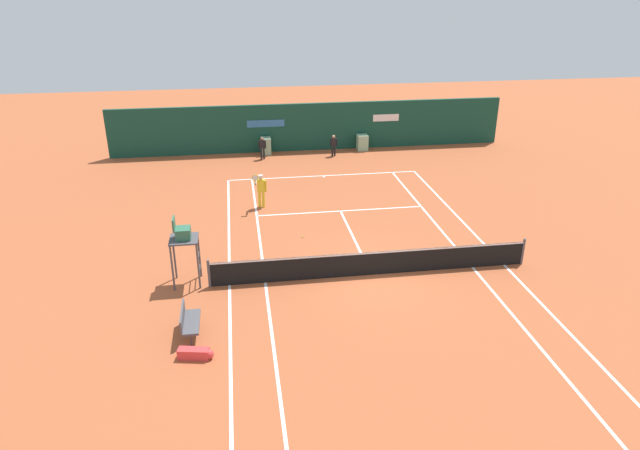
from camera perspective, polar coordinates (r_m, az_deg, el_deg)
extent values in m
plane|color=#A8512D|center=(21.68, 5.16, -4.96)|extent=(80.00, 80.00, 0.00)
cube|color=white|center=(32.22, 0.34, 4.94)|extent=(10.60, 0.10, 0.01)
cube|color=white|center=(21.16, -9.02, -5.94)|extent=(0.10, 23.40, 0.01)
cube|color=white|center=(21.16, -5.49, -5.73)|extent=(0.10, 23.40, 0.01)
cube|color=white|center=(22.89, 14.97, -4.09)|extent=(0.10, 23.40, 0.01)
cube|color=white|center=(23.42, 17.90, -3.80)|extent=(0.10, 23.40, 0.01)
cube|color=white|center=(27.33, 2.06, 1.41)|extent=(8.00, 0.10, 0.01)
cube|color=white|center=(24.46, 3.43, -1.41)|extent=(0.10, 6.40, 0.01)
cube|color=white|center=(32.08, 0.38, 4.86)|extent=(0.10, 0.24, 0.01)
cylinder|color=#4C4C51|center=(20.93, -11.03, -4.78)|extent=(0.10, 0.10, 1.07)
cylinder|color=#4C4C51|center=(23.50, 19.60, -2.50)|extent=(0.10, 0.10, 1.07)
cube|color=black|center=(21.45, 5.20, -3.85)|extent=(12.00, 0.03, 0.95)
cube|color=white|center=(21.25, 5.25, -2.78)|extent=(12.00, 0.04, 0.06)
cube|color=#144233|center=(36.84, -0.95, 9.78)|extent=(25.00, 0.24, 3.00)
cube|color=#2D6BA8|center=(36.36, -5.44, 10.05)|extent=(2.36, 0.02, 0.44)
cube|color=white|center=(37.54, 6.60, 10.59)|extent=(1.70, 0.02, 0.44)
cube|color=#8CB793|center=(36.30, -5.43, 7.86)|extent=(0.62, 0.70, 1.05)
cube|color=#8CB793|center=(37.13, 4.24, 8.23)|extent=(0.66, 0.70, 0.99)
cylinder|color=#47474C|center=(21.55, -11.95, -2.98)|extent=(0.07, 0.07, 1.75)
cylinder|color=#47474C|center=(20.75, -12.06, -4.08)|extent=(0.07, 0.07, 1.75)
cylinder|color=#47474C|center=(21.64, -14.33, -3.11)|extent=(0.07, 0.07, 1.75)
cylinder|color=#47474C|center=(20.84, -14.53, -4.21)|extent=(0.07, 0.07, 1.75)
cylinder|color=#47474C|center=(21.31, -11.93, -4.36)|extent=(0.04, 0.81, 0.04)
cylinder|color=#47474C|center=(21.07, -12.04, -3.10)|extent=(0.04, 0.81, 0.04)
cube|color=#47474C|center=(20.80, -13.45, -1.37)|extent=(1.00, 1.00, 0.06)
cube|color=#2D664C|center=(20.71, -13.51, -0.80)|extent=(0.52, 0.56, 0.40)
cube|color=#2D664C|center=(20.59, -14.41, 0.10)|extent=(0.06, 0.56, 0.45)
cylinder|color=#38383D|center=(19.16, -12.51, -9.00)|extent=(0.06, 0.06, 0.38)
cylinder|color=#38383D|center=(18.11, -12.71, -11.14)|extent=(0.06, 0.06, 0.38)
cube|color=#4C4C51|center=(18.51, -12.67, -9.45)|extent=(0.48, 1.42, 0.08)
cube|color=#4C4C51|center=(18.40, -13.59, -8.83)|extent=(0.06, 1.42, 0.42)
cube|color=#DB3838|center=(17.58, -12.51, -12.42)|extent=(0.95, 0.48, 0.32)
sphere|color=#DB3838|center=(17.48, -11.03, -12.53)|extent=(0.29, 0.29, 0.28)
cylinder|color=yellow|center=(27.80, -5.67, 2.60)|extent=(0.13, 0.13, 0.82)
cylinder|color=yellow|center=(27.81, -6.05, 2.59)|extent=(0.13, 0.13, 0.82)
cube|color=yellow|center=(27.56, -5.92, 3.95)|extent=(0.39, 0.24, 0.58)
sphere|color=beige|center=(27.43, -5.95, 4.74)|extent=(0.23, 0.23, 0.23)
cylinder|color=white|center=(27.40, -5.96, 4.91)|extent=(0.21, 0.21, 0.06)
cylinder|color=yellow|center=(27.56, -5.44, 3.89)|extent=(0.09, 0.09, 0.56)
cylinder|color=beige|center=(27.23, -6.44, 4.21)|extent=(0.14, 0.56, 0.09)
cylinder|color=black|center=(26.93, -6.48, 4.23)|extent=(0.03, 0.03, 0.22)
torus|color=yellow|center=(26.85, -6.50, 4.74)|extent=(0.30, 0.05, 0.30)
cylinder|color=silver|center=(26.85, -6.50, 4.74)|extent=(0.26, 0.03, 0.26)
cylinder|color=black|center=(35.32, -5.63, 7.11)|extent=(0.11, 0.11, 0.70)
cylinder|color=black|center=(35.33, -5.88, 7.11)|extent=(0.11, 0.11, 0.70)
cube|color=black|center=(35.16, -5.79, 8.04)|extent=(0.33, 0.21, 0.49)
sphere|color=#8C664C|center=(35.07, -5.82, 8.57)|extent=(0.19, 0.19, 0.19)
cylinder|color=black|center=(35.16, -5.47, 7.99)|extent=(0.07, 0.07, 0.47)
cylinder|color=black|center=(35.19, -6.11, 7.98)|extent=(0.07, 0.07, 0.47)
cylinder|color=black|center=(35.80, 1.48, 7.43)|extent=(0.11, 0.11, 0.67)
cylinder|color=black|center=(35.79, 1.24, 7.43)|extent=(0.11, 0.11, 0.67)
cube|color=black|center=(35.64, 1.37, 8.31)|extent=(0.32, 0.20, 0.47)
sphere|color=tan|center=(35.56, 1.37, 8.82)|extent=(0.19, 0.19, 0.19)
cylinder|color=black|center=(35.66, 1.67, 8.26)|extent=(0.07, 0.07, 0.45)
cylinder|color=black|center=(35.64, 1.07, 8.26)|extent=(0.07, 0.07, 0.45)
sphere|color=#CCE033|center=(24.55, -1.76, -1.19)|extent=(0.07, 0.07, 0.07)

